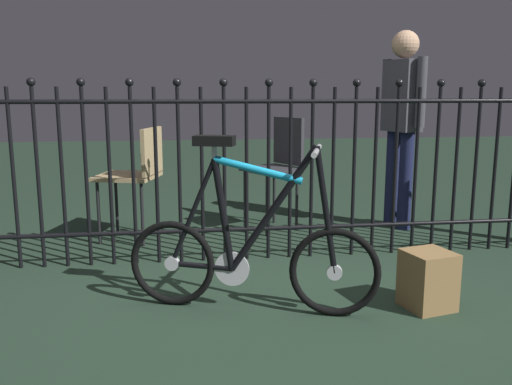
% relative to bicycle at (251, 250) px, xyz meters
% --- Properties ---
extents(ground_plane, '(20.00, 20.00, 0.00)m').
position_rel_bicycle_xyz_m(ground_plane, '(0.14, 0.10, -0.32)').
color(ground_plane, '#213526').
extents(iron_fence, '(4.53, 0.07, 1.25)m').
position_rel_bicycle_xyz_m(iron_fence, '(0.07, 0.86, 0.31)').
color(iron_fence, black).
rests_on(iron_fence, ground).
extents(bicycle, '(1.24, 0.50, 0.89)m').
position_rel_bicycle_xyz_m(bicycle, '(0.00, 0.00, 0.00)').
color(bicycle, black).
rests_on(bicycle, ground).
extents(chair_charcoal, '(0.51, 0.51, 0.90)m').
position_rel_bicycle_xyz_m(chair_charcoal, '(0.43, 1.67, 0.24)').
color(chair_charcoal, black).
rests_on(chair_charcoal, ground).
extents(chair_tan, '(0.51, 0.51, 0.85)m').
position_rel_bicycle_xyz_m(chair_tan, '(-0.67, 1.44, 0.22)').
color(chair_tan, black).
rests_on(chair_tan, ground).
extents(person_visitor, '(0.27, 0.45, 1.58)m').
position_rel_bicycle_xyz_m(person_visitor, '(1.42, 1.56, 0.62)').
color(person_visitor, '#191E3F').
rests_on(person_visitor, ground).
extents(display_crate, '(0.27, 0.27, 0.30)m').
position_rel_bicycle_xyz_m(display_crate, '(0.91, -0.09, -0.17)').
color(display_crate, olive).
rests_on(display_crate, ground).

